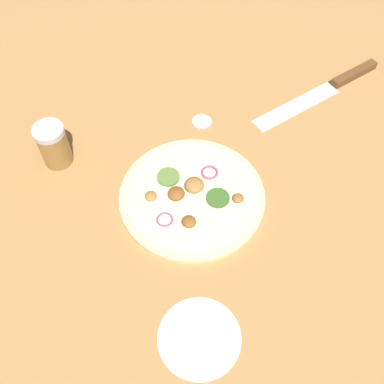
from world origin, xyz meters
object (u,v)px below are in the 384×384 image
pizza (192,196)px  knife (336,84)px  spice_jar (54,145)px  loose_cap (202,121)px

pizza → knife: size_ratio=0.79×
knife → pizza: bearing=9.5°
spice_jar → pizza: bearing=34.4°
knife → loose_cap: size_ratio=8.18×
knife → loose_cap: knife is taller
pizza → knife: bearing=96.5°
spice_jar → loose_cap: (0.09, 0.29, -0.04)m
loose_cap → pizza: bearing=-42.9°
pizza → loose_cap: pizza is taller
pizza → knife: 0.45m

